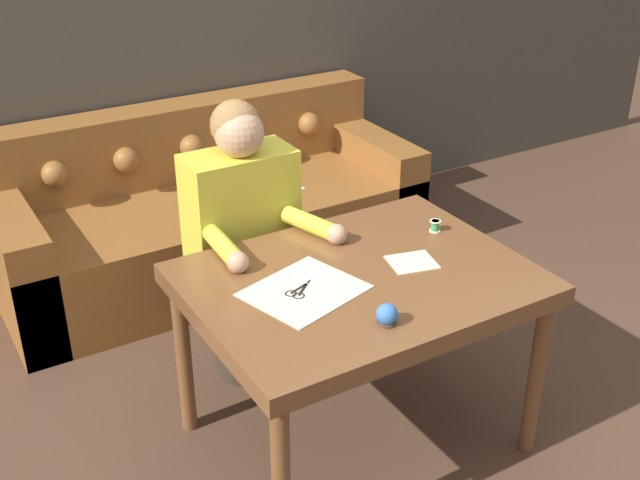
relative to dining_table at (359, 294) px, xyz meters
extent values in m
plane|color=#4C3323|center=(-0.12, 0.00, -0.66)|extent=(16.00, 16.00, 0.00)
cube|color=#474238|center=(-0.12, 1.99, 0.64)|extent=(8.00, 0.06, 2.60)
cube|color=brown|center=(0.00, 0.00, 0.04)|extent=(1.19, 0.90, 0.07)
cylinder|color=brown|center=(0.53, -0.39, -0.32)|extent=(0.06, 0.06, 0.66)
cylinder|color=brown|center=(-0.53, 0.39, -0.32)|extent=(0.06, 0.06, 0.66)
cylinder|color=brown|center=(0.53, 0.39, -0.32)|extent=(0.06, 0.06, 0.66)
cube|color=brown|center=(0.08, 1.51, -0.44)|extent=(2.18, 0.87, 0.44)
cube|color=brown|center=(0.08, 1.83, -0.01)|extent=(2.18, 0.22, 0.40)
cube|color=brown|center=(-0.91, 1.51, -0.36)|extent=(0.20, 0.87, 0.60)
cube|color=brown|center=(1.07, 1.51, -0.36)|extent=(0.20, 0.87, 0.60)
sphere|color=brown|center=(-0.63, 1.70, -0.01)|extent=(0.13, 0.13, 0.13)
sphere|color=brown|center=(-0.28, 1.70, -0.01)|extent=(0.13, 0.13, 0.13)
sphere|color=brown|center=(0.08, 1.70, -0.01)|extent=(0.13, 0.13, 0.13)
sphere|color=brown|center=(0.44, 1.70, -0.01)|extent=(0.13, 0.13, 0.13)
sphere|color=brown|center=(0.79, 1.70, -0.01)|extent=(0.13, 0.13, 0.13)
cube|color=white|center=(0.39, 1.40, -0.21)|extent=(0.30, 0.25, 0.00)
cylinder|color=#33281E|center=(-0.16, 0.62, -0.43)|extent=(0.28, 0.28, 0.45)
cube|color=gold|center=(-0.16, 0.62, 0.08)|extent=(0.44, 0.22, 0.56)
sphere|color=tan|center=(-0.16, 0.60, 0.45)|extent=(0.19, 0.19, 0.19)
sphere|color=olive|center=(-0.16, 0.63, 0.47)|extent=(0.19, 0.19, 0.19)
cylinder|color=gold|center=(-0.34, 0.38, 0.11)|extent=(0.08, 0.27, 0.07)
sphere|color=tan|center=(-0.35, 0.24, 0.11)|extent=(0.08, 0.08, 0.08)
cylinder|color=gold|center=(0.03, 0.38, 0.11)|extent=(0.14, 0.27, 0.07)
sphere|color=tan|center=(0.06, 0.25, 0.11)|extent=(0.08, 0.08, 0.08)
cube|color=beige|center=(-0.22, 0.00, 0.08)|extent=(0.44, 0.40, 0.00)
cube|color=beige|center=(0.21, -0.02, 0.08)|extent=(0.19, 0.18, 0.00)
cube|color=silver|center=(-0.14, 0.08, 0.08)|extent=(0.11, 0.10, 0.00)
cube|color=black|center=(-0.22, 0.01, 0.08)|extent=(0.07, 0.06, 0.00)
torus|color=black|center=(-0.25, -0.02, 0.08)|extent=(0.04, 0.04, 0.01)
cube|color=silver|center=(-0.13, 0.06, 0.08)|extent=(0.13, 0.06, 0.00)
cube|color=black|center=(-0.23, 0.02, 0.08)|extent=(0.08, 0.04, 0.00)
torus|color=black|center=(-0.27, 0.01, 0.08)|extent=(0.04, 0.04, 0.01)
cylinder|color=silver|center=(-0.19, 0.04, 0.08)|extent=(0.01, 0.01, 0.01)
cylinder|color=#338C4C|center=(0.44, 0.14, 0.10)|extent=(0.03, 0.03, 0.04)
cylinder|color=beige|center=(0.44, 0.14, 0.12)|extent=(0.04, 0.04, 0.00)
cylinder|color=beige|center=(0.44, 0.14, 0.08)|extent=(0.04, 0.04, 0.00)
cylinder|color=#4C3828|center=(-0.10, -0.30, 0.08)|extent=(0.06, 0.06, 0.01)
sphere|color=#3366B2|center=(-0.10, -0.30, 0.11)|extent=(0.07, 0.07, 0.07)
camera|label=1|loc=(-1.37, -2.02, 1.48)|focal=45.00mm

